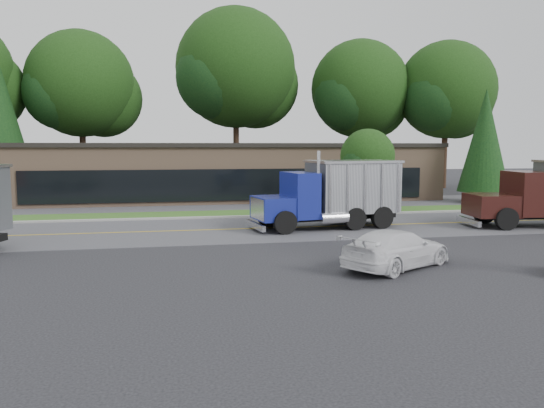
% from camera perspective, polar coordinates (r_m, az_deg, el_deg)
% --- Properties ---
extents(ground, '(140.00, 140.00, 0.00)m').
position_cam_1_polar(ground, '(17.35, -3.36, -7.42)').
color(ground, '#38383E').
rests_on(ground, ground).
extents(road, '(60.00, 8.00, 0.02)m').
position_cam_1_polar(road, '(26.13, -5.91, -2.79)').
color(road, slate).
rests_on(road, ground).
extents(center_line, '(60.00, 0.12, 0.01)m').
position_cam_1_polar(center_line, '(26.13, -5.91, -2.79)').
color(center_line, gold).
rests_on(center_line, ground).
extents(curb, '(60.00, 0.30, 0.12)m').
position_cam_1_polar(curb, '(30.28, -6.59, -1.55)').
color(curb, '#9E9E99').
rests_on(curb, ground).
extents(grass_verge, '(60.00, 3.40, 0.03)m').
position_cam_1_polar(grass_verge, '(32.06, -6.83, -1.12)').
color(grass_verge, '#316422').
rests_on(grass_verge, ground).
extents(far_parking, '(60.00, 7.00, 0.02)m').
position_cam_1_polar(far_parking, '(37.01, -7.37, -0.14)').
color(far_parking, slate).
rests_on(far_parking, ground).
extents(strip_mall, '(32.00, 12.00, 4.00)m').
position_cam_1_polar(strip_mall, '(42.97, -5.22, 3.45)').
color(strip_mall, '#9C795F').
rests_on(strip_mall, ground).
extents(tree_far_b, '(10.08, 9.49, 14.38)m').
position_cam_1_polar(tree_far_b, '(51.67, -19.69, 11.55)').
color(tree_far_b, '#382619').
rests_on(tree_far_b, ground).
extents(tree_far_c, '(11.91, 11.21, 16.99)m').
position_cam_1_polar(tree_far_c, '(51.70, -3.75, 13.76)').
color(tree_far_c, '#382619').
rests_on(tree_far_c, ground).
extents(tree_far_d, '(10.03, 9.44, 14.30)m').
position_cam_1_polar(tree_far_d, '(53.33, 9.55, 11.60)').
color(tree_far_d, '#382619').
rests_on(tree_far_d, ground).
extents(tree_far_e, '(9.89, 9.30, 14.10)m').
position_cam_1_polar(tree_far_e, '(54.81, 18.32, 11.09)').
color(tree_far_e, '#382619').
rests_on(tree_far_e, ground).
extents(evergreen_right, '(3.60, 3.60, 8.18)m').
position_cam_1_polar(evergreen_right, '(41.19, 21.91, 6.37)').
color(evergreen_right, '#382619').
rests_on(evergreen_right, ground).
extents(tree_verge, '(3.63, 3.42, 5.18)m').
position_cam_1_polar(tree_verge, '(34.04, 10.29, 4.80)').
color(tree_verge, '#382619').
rests_on(tree_verge, ground).
extents(dump_truck_blue, '(7.57, 3.70, 3.36)m').
position_cam_1_polar(dump_truck_blue, '(26.72, 6.72, 1.29)').
color(dump_truck_blue, black).
rests_on(dump_truck_blue, ground).
extents(rally_car, '(4.77, 3.88, 1.30)m').
position_cam_1_polar(rally_car, '(18.41, 13.26, -4.71)').
color(rally_car, white).
rests_on(rally_car, ground).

